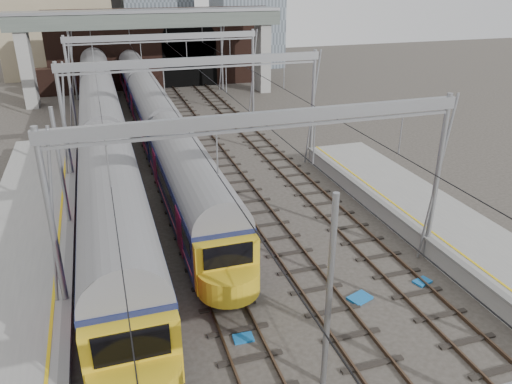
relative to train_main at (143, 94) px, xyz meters
name	(u,v)px	position (x,y,z in m)	size (l,w,h in m)	color
tracks	(226,217)	(2.00, -22.62, -2.39)	(14.40, 80.00, 0.22)	#4C3828
overhead_line	(197,79)	(2.00, -16.14, 4.16)	(16.80, 80.00, 8.00)	gray
retaining_wall	(158,50)	(3.40, 14.31, 1.92)	(28.00, 2.75, 9.00)	#311C15
overbridge	(150,29)	(2.00, 8.38, 4.86)	(28.00, 3.00, 9.25)	gray
train_main	(143,94)	(0.00, 0.00, 0.00)	(2.68, 61.88, 4.64)	black
train_second	(98,96)	(-4.00, -0.79, 0.19)	(2.98, 68.91, 5.07)	black
equip_cover_a	(243,338)	(0.06, -32.70, -2.37)	(0.76, 0.53, 0.09)	#1660A8
equip_cover_b	(360,298)	(5.46, -31.79, -2.36)	(0.96, 0.68, 0.11)	#1660A8
equip_cover_c	(422,282)	(8.73, -31.54, -2.37)	(0.77, 0.54, 0.09)	#1660A8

